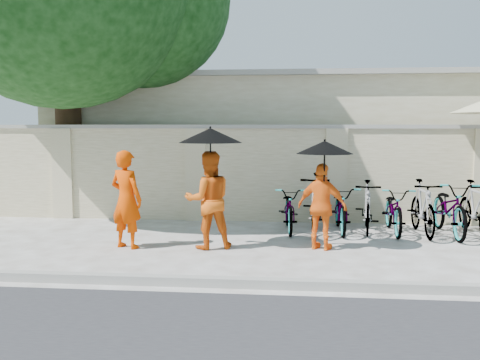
# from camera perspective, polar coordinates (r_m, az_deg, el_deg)

# --- Properties ---
(ground) EXTENTS (80.00, 80.00, 0.00)m
(ground) POSITION_cam_1_polar(r_m,az_deg,el_deg) (8.63, -1.78, -7.97)
(ground) COLOR silver
(kerb) EXTENTS (40.00, 0.16, 0.12)m
(kerb) POSITION_cam_1_polar(r_m,az_deg,el_deg) (6.99, -3.64, -10.77)
(kerb) COLOR gray
(kerb) RESTS_ON ground
(compound_wall) EXTENTS (20.00, 0.30, 2.00)m
(compound_wall) POSITION_cam_1_polar(r_m,az_deg,el_deg) (11.56, 5.22, 0.54)
(compound_wall) COLOR beige
(compound_wall) RESTS_ON ground
(building_behind) EXTENTS (14.00, 6.00, 3.20)m
(building_behind) POSITION_cam_1_polar(r_m,az_deg,el_deg) (15.34, 9.12, 4.01)
(building_behind) COLOR beige
(building_behind) RESTS_ON ground
(monk_left) EXTENTS (0.71, 0.59, 1.65)m
(monk_left) POSITION_cam_1_polar(r_m,az_deg,el_deg) (9.16, -12.04, -2.03)
(monk_left) COLOR #DB3D00
(monk_left) RESTS_ON ground
(monk_center) EXTENTS (0.95, 0.84, 1.64)m
(monk_center) POSITION_cam_1_polar(r_m,az_deg,el_deg) (8.95, -3.38, -2.15)
(monk_center) COLOR #D8560F
(monk_center) RESTS_ON ground
(parasol_center) EXTENTS (1.05, 1.05, 1.09)m
(parasol_center) POSITION_cam_1_polar(r_m,az_deg,el_deg) (8.78, -3.18, 4.77)
(parasol_center) COLOR black
(parasol_center) RESTS_ON ground
(monk_right) EXTENTS (0.91, 0.66, 1.44)m
(monk_right) POSITION_cam_1_polar(r_m,az_deg,el_deg) (8.95, 8.76, -2.84)
(monk_right) COLOR orange
(monk_right) RESTS_ON ground
(parasol_right) EXTENTS (0.92, 0.92, 1.00)m
(parasol_right) POSITION_cam_1_polar(r_m,az_deg,el_deg) (8.78, 9.01, 3.46)
(parasol_right) COLOR black
(parasol_right) RESTS_ON ground
(bike_0) EXTENTS (0.69, 1.71, 0.88)m
(bike_0) POSITION_cam_1_polar(r_m,az_deg,el_deg) (10.48, 5.31, -3.09)
(bike_0) COLOR gray
(bike_0) RESTS_ON ground
(bike_1) EXTENTS (0.69, 1.93, 1.14)m
(bike_1) POSITION_cam_1_polar(r_m,az_deg,el_deg) (10.42, 8.06, -2.45)
(bike_1) COLOR gray
(bike_1) RESTS_ON ground
(bike_2) EXTENTS (0.62, 1.74, 0.91)m
(bike_2) POSITION_cam_1_polar(r_m,az_deg,el_deg) (10.54, 10.75, -3.02)
(bike_2) COLOR gray
(bike_2) RESTS_ON ground
(bike_3) EXTENTS (0.65, 1.70, 1.00)m
(bike_3) POSITION_cam_1_polar(r_m,az_deg,el_deg) (10.63, 13.42, -2.78)
(bike_3) COLOR gray
(bike_3) RESTS_ON ground
(bike_4) EXTENTS (0.63, 1.72, 0.90)m
(bike_4) POSITION_cam_1_polar(r_m,az_deg,el_deg) (10.65, 16.12, -3.10)
(bike_4) COLOR gray
(bike_4) RESTS_ON ground
(bike_5) EXTENTS (0.51, 1.74, 1.04)m
(bike_5) POSITION_cam_1_polar(r_m,az_deg,el_deg) (10.63, 18.89, -2.81)
(bike_5) COLOR gray
(bike_5) RESTS_ON ground
(bike_6) EXTENTS (0.72, 1.97, 1.03)m
(bike_6) POSITION_cam_1_polar(r_m,az_deg,el_deg) (10.76, 21.48, -2.83)
(bike_6) COLOR gray
(bike_6) RESTS_ON ground
(bike_7) EXTENTS (0.57, 1.73, 1.03)m
(bike_7) POSITION_cam_1_polar(r_m,az_deg,el_deg) (11.01, 23.83, -2.75)
(bike_7) COLOR gray
(bike_7) RESTS_ON ground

